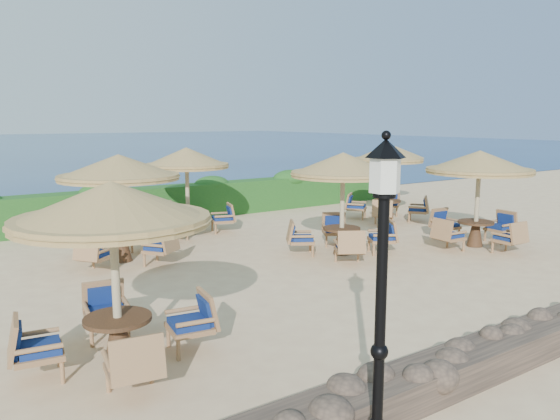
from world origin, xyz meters
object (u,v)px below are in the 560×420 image
at_px(cafe_set_2, 478,180).
at_px(cafe_set_4, 187,174).
at_px(cafe_set_1, 343,186).
at_px(cafe_set_5, 388,172).
at_px(cafe_set_0, 114,241).
at_px(cafe_set_3, 120,187).
at_px(extra_parasol, 396,152).
at_px(lamp_post, 380,318).

distance_m(cafe_set_2, cafe_set_4, 8.38).
height_order(cafe_set_1, cafe_set_5, same).
bearing_deg(cafe_set_0, cafe_set_1, 24.67).
relative_size(cafe_set_0, cafe_set_2, 1.00).
distance_m(cafe_set_2, cafe_set_3, 9.45).
height_order(cafe_set_3, cafe_set_4, same).
bearing_deg(cafe_set_2, cafe_set_1, 158.97).
bearing_deg(cafe_set_3, extra_parasol, 12.12).
bearing_deg(cafe_set_2, cafe_set_5, 78.84).
bearing_deg(cafe_set_2, lamp_post, -148.78).
relative_size(cafe_set_0, cafe_set_4, 1.05).
xyz_separation_m(cafe_set_0, cafe_set_1, (6.89, 3.16, -0.01)).
xyz_separation_m(cafe_set_4, cafe_set_5, (6.73, -1.72, -0.15)).
bearing_deg(cafe_set_0, cafe_set_5, 27.83).
distance_m(cafe_set_4, cafe_set_5, 6.95).
xyz_separation_m(cafe_set_3, cafe_set_4, (2.72, 2.06, -0.01)).
bearing_deg(cafe_set_5, cafe_set_2, -101.16).
relative_size(cafe_set_4, cafe_set_5, 1.03).
bearing_deg(extra_parasol, cafe_set_3, -167.88).
bearing_deg(cafe_set_5, extra_parasol, 40.05).
height_order(lamp_post, extra_parasol, lamp_post).
relative_size(extra_parasol, cafe_set_4, 0.88).
bearing_deg(lamp_post, cafe_set_3, 87.16).
distance_m(cafe_set_1, cafe_set_5, 5.31).
bearing_deg(extra_parasol, cafe_set_4, -176.70).
distance_m(lamp_post, extra_parasol, 17.41).
bearing_deg(cafe_set_4, cafe_set_2, -45.31).
bearing_deg(cafe_set_4, cafe_set_5, -14.32).
bearing_deg(extra_parasol, cafe_set_0, -149.56).
distance_m(lamp_post, cafe_set_3, 9.41).
bearing_deg(cafe_set_2, cafe_set_0, -170.50).
bearing_deg(cafe_set_0, lamp_post, -68.67).
relative_size(cafe_set_3, cafe_set_5, 1.11).
height_order(extra_parasol, cafe_set_2, cafe_set_2).
xyz_separation_m(cafe_set_2, cafe_set_5, (0.84, 4.24, -0.14)).
relative_size(lamp_post, cafe_set_0, 1.15).
xyz_separation_m(cafe_set_3, cafe_set_5, (9.45, 0.35, -0.15)).
relative_size(lamp_post, cafe_set_4, 1.21).
distance_m(extra_parasol, cafe_set_2, 7.40).
bearing_deg(extra_parasol, cafe_set_2, -118.47).
bearing_deg(cafe_set_3, cafe_set_2, -24.33).
height_order(extra_parasol, cafe_set_0, cafe_set_0).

